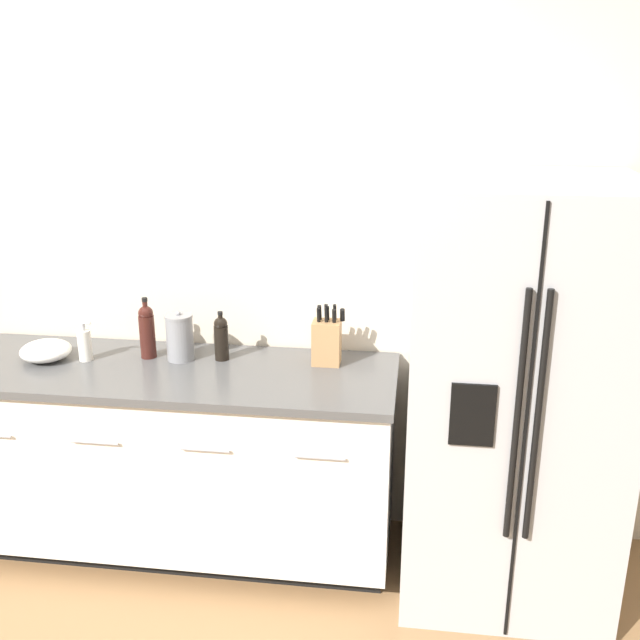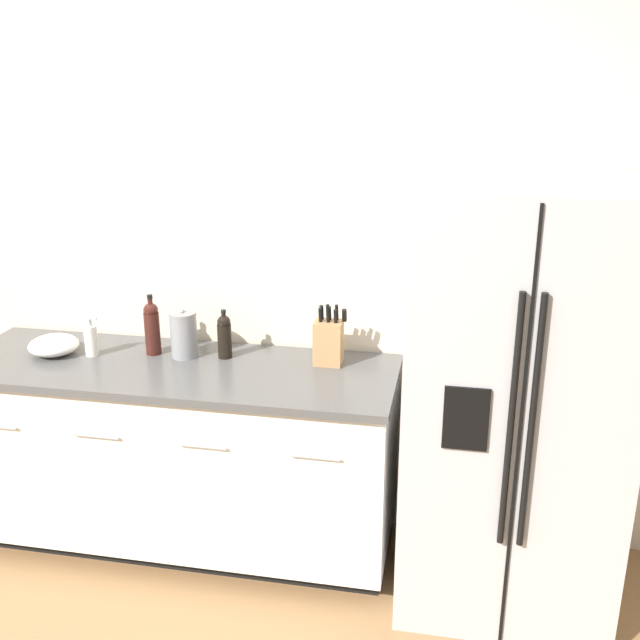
{
  "view_description": "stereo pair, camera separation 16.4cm",
  "coord_description": "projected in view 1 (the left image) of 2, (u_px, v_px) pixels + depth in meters",
  "views": [
    {
      "loc": [
        1.08,
        -1.87,
        2.16
      ],
      "look_at": [
        0.69,
        1.02,
        1.15
      ],
      "focal_mm": 42.0,
      "sensor_mm": 36.0,
      "label": 1
    },
    {
      "loc": [
        1.24,
        -1.84,
        2.16
      ],
      "look_at": [
        0.69,
        1.02,
        1.15
      ],
      "focal_mm": 42.0,
      "sensor_mm": 36.0,
      "label": 2
    }
  ],
  "objects": [
    {
      "name": "wall_back",
      "position": [
        181.0,
        258.0,
        3.44
      ],
      "size": [
        10.0,
        0.05,
        2.6
      ],
      "color": "beige",
      "rests_on": "ground_plane"
    },
    {
      "name": "steel_canister",
      "position": [
        180.0,
        337.0,
        3.31
      ],
      "size": [
        0.12,
        0.12,
        0.22
      ],
      "color": "gray",
      "rests_on": "counter_unit"
    },
    {
      "name": "wine_bottle",
      "position": [
        147.0,
        330.0,
        3.32
      ],
      "size": [
        0.07,
        0.07,
        0.28
      ],
      "color": "#3D1914",
      "rests_on": "counter_unit"
    },
    {
      "name": "counter_unit",
      "position": [
        178.0,
        458.0,
        3.39
      ],
      "size": [
        1.95,
        0.64,
        0.9
      ],
      "color": "black",
      "rests_on": "ground_plane"
    },
    {
      "name": "knife_block",
      "position": [
        327.0,
        341.0,
        3.26
      ],
      "size": [
        0.14,
        0.1,
        0.28
      ],
      "color": "#A87A4C",
      "rests_on": "counter_unit"
    },
    {
      "name": "refrigerator",
      "position": [
        513.0,
        397.0,
        3.02
      ],
      "size": [
        0.84,
        0.76,
        1.75
      ],
      "color": "#B2B2B5",
      "rests_on": "ground_plane"
    },
    {
      "name": "oil_bottle",
      "position": [
        221.0,
        337.0,
        3.31
      ],
      "size": [
        0.06,
        0.06,
        0.22
      ],
      "color": "black",
      "rests_on": "counter_unit"
    },
    {
      "name": "mixing_bowl",
      "position": [
        46.0,
        351.0,
        3.32
      ],
      "size": [
        0.22,
        0.22,
        0.08
      ],
      "color": "white",
      "rests_on": "counter_unit"
    },
    {
      "name": "soap_dispenser",
      "position": [
        85.0,
        345.0,
        3.31
      ],
      "size": [
        0.07,
        0.06,
        0.18
      ],
      "color": "silver",
      "rests_on": "counter_unit"
    }
  ]
}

